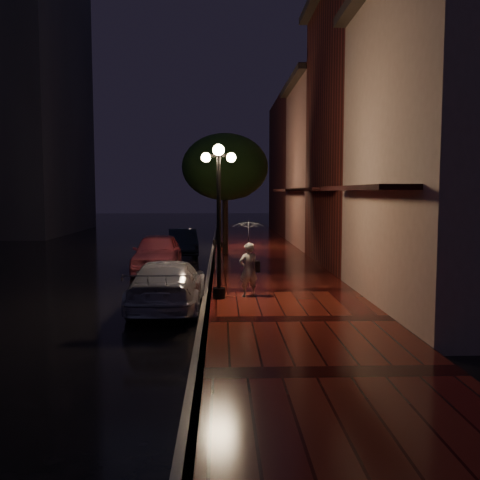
% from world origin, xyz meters
% --- Properties ---
extents(ground, '(120.00, 120.00, 0.00)m').
position_xyz_m(ground, '(0.00, 0.00, 0.00)').
color(ground, black).
rests_on(ground, ground).
extents(sidewalk, '(4.50, 60.00, 0.15)m').
position_xyz_m(sidewalk, '(2.25, 0.00, 0.07)').
color(sidewalk, '#430E0C').
rests_on(sidewalk, ground).
extents(curb, '(0.25, 60.00, 0.15)m').
position_xyz_m(curb, '(0.00, 0.00, 0.07)').
color(curb, '#595451').
rests_on(curb, ground).
extents(storefront_near, '(5.00, 8.00, 8.50)m').
position_xyz_m(storefront_near, '(7.00, -6.00, 4.25)').
color(storefront_near, gray).
rests_on(storefront_near, ground).
extents(storefront_mid, '(5.00, 8.00, 11.00)m').
position_xyz_m(storefront_mid, '(7.00, 2.00, 5.50)').
color(storefront_mid, '#511914').
rests_on(storefront_mid, ground).
extents(storefront_far, '(5.00, 8.00, 9.00)m').
position_xyz_m(storefront_far, '(7.00, 10.00, 4.50)').
color(storefront_far, '#8C5951').
rests_on(storefront_far, ground).
extents(storefront_extra, '(5.00, 12.00, 10.00)m').
position_xyz_m(storefront_extra, '(7.00, 20.00, 5.00)').
color(storefront_extra, '#511914').
rests_on(storefront_extra, ground).
extents(streetlamp_near, '(0.96, 0.36, 4.31)m').
position_xyz_m(streetlamp_near, '(0.35, -5.00, 2.60)').
color(streetlamp_near, black).
rests_on(streetlamp_near, sidewalk).
extents(streetlamp_far, '(0.96, 0.36, 4.31)m').
position_xyz_m(streetlamp_far, '(0.35, 9.00, 2.60)').
color(streetlamp_far, black).
rests_on(streetlamp_far, sidewalk).
extents(street_tree, '(4.16, 4.16, 5.80)m').
position_xyz_m(street_tree, '(0.61, 5.99, 4.24)').
color(street_tree, black).
rests_on(street_tree, sidewalk).
extents(pink_car, '(1.89, 4.48, 1.51)m').
position_xyz_m(pink_car, '(-2.12, 1.21, 0.76)').
color(pink_car, '#DD5B6B').
rests_on(pink_car, ground).
extents(navy_car, '(1.80, 4.10, 1.31)m').
position_xyz_m(navy_car, '(-1.52, 6.76, 0.66)').
color(navy_car, black).
rests_on(navy_car, ground).
extents(silver_car, '(1.94, 4.62, 1.33)m').
position_xyz_m(silver_car, '(-1.02, -5.64, 0.67)').
color(silver_car, '#ACABB3').
rests_on(silver_car, ground).
extents(woman_with_umbrella, '(0.91, 0.92, 2.18)m').
position_xyz_m(woman_with_umbrella, '(1.20, -4.75, 1.59)').
color(woman_with_umbrella, white).
rests_on(woman_with_umbrella, sidewalk).
extents(parking_meter, '(0.13, 0.12, 1.16)m').
position_xyz_m(parking_meter, '(0.15, 0.63, 0.86)').
color(parking_meter, black).
rests_on(parking_meter, sidewalk).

